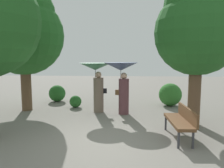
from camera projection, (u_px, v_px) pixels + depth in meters
ground_plane at (103, 141)px, 5.58m from camera, size 40.00×40.00×0.00m
person_left at (96, 76)px, 8.46m from camera, size 1.26×1.26×1.94m
person_right at (122, 76)px, 8.14m from camera, size 1.28×1.28×1.97m
park_bench at (181, 120)px, 5.75m from camera, size 0.56×1.52×0.83m
tree_near_right at (198, 25)px, 6.62m from camera, size 2.64×2.64×4.75m
tree_mid_left at (23, 29)px, 8.51m from camera, size 3.14×3.14×5.10m
bush_path_left at (57, 93)px, 10.63m from camera, size 0.81×0.81×0.81m
bush_path_right at (170, 95)px, 9.68m from camera, size 1.01×1.01×1.01m
bush_behind_bench at (76, 101)px, 9.38m from camera, size 0.52×0.52×0.52m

